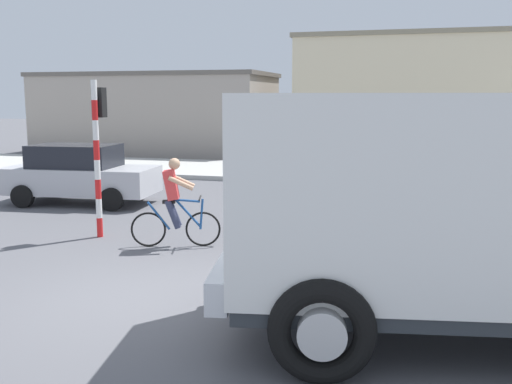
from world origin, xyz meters
The scene contains 8 objects.
ground_plane centered at (0.00, 0.00, 0.00)m, with size 120.00×120.00×0.00m, color #56565B.
sidewalk_far centered at (0.00, 14.16, 0.08)m, with size 80.00×5.00×0.16m, color #ADADA8.
truck_foreground centered at (4.22, -0.35, 1.67)m, with size 5.76×3.50×2.90m.
cyclist centered at (-0.74, 2.87, 0.86)m, with size 1.66×0.67×1.72m.
traffic_light_pole centered at (-2.56, 3.27, 2.07)m, with size 0.24×0.43×3.20m.
car_red_near centered at (-5.06, 6.51, 0.82)m, with size 4.13×2.14×1.60m.
building_corner_left centered at (-9.26, 20.47, 2.02)m, with size 11.68×5.61×4.04m.
building_mid_block centered at (3.66, 21.93, 2.81)m, with size 11.07×7.41×5.61m.
Camera 1 is at (3.75, -7.44, 2.86)m, focal length 41.53 mm.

